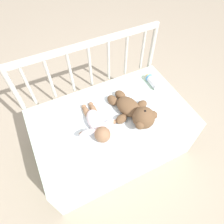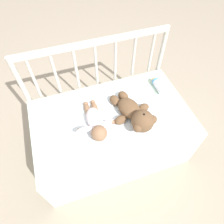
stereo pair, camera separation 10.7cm
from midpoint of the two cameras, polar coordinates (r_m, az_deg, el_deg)
name	(u,v)px [view 2 (the right image)]	position (r m, az deg, el deg)	size (l,w,h in m)	color
ground_plane	(112,146)	(1.82, 1.71, -9.73)	(12.00, 12.00, 0.00)	tan
crib_mattress	(112,133)	(1.63, 1.90, -6.13)	(1.14, 0.70, 0.45)	silver
crib_rail	(97,70)	(1.57, -2.47, 11.88)	(1.14, 0.04, 0.84)	beige
blanket	(114,116)	(1.44, 2.63, -1.28)	(0.75, 0.52, 0.01)	white
teddy_bear	(135,114)	(1.39, 8.73, -0.59)	(0.29, 0.41, 0.16)	brown
baby	(96,122)	(1.36, -2.50, -3.01)	(0.28, 0.36, 0.11)	white
baby_bottle	(158,85)	(1.66, 14.80, 7.40)	(0.06, 0.16, 0.06)	white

